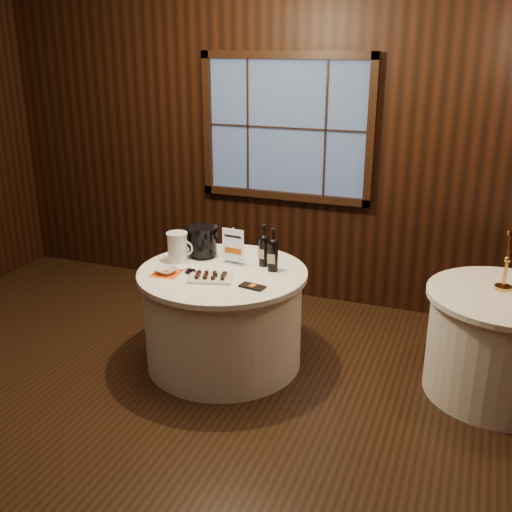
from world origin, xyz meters
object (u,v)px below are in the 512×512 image
at_px(main_table, 223,317).
at_px(grape_bunch, 191,271).
at_px(sign_stand, 234,252).
at_px(glass_pitcher, 178,247).
at_px(port_bottle_right, 273,253).
at_px(chocolate_plate, 210,277).
at_px(brass_candlestick, 506,268).
at_px(cracker_bowl, 166,271).
at_px(chocolate_box, 252,287).
at_px(ice_bucket, 202,241).
at_px(side_table, 500,344).
at_px(port_bottle_left, 264,248).

relative_size(main_table, grape_bunch, 8.19).
bearing_deg(sign_stand, glass_pitcher, -161.21).
height_order(main_table, grape_bunch, grape_bunch).
xyz_separation_m(port_bottle_right, grape_bunch, (-0.54, -0.27, -0.12)).
bearing_deg(chocolate_plate, port_bottle_right, 42.00).
bearing_deg(brass_candlestick, glass_pitcher, -172.15).
bearing_deg(main_table, port_bottle_right, 21.42).
bearing_deg(cracker_bowl, chocolate_box, -1.68).
bearing_deg(ice_bucket, port_bottle_right, -8.52).
distance_m(side_table, chocolate_box, 1.79).
bearing_deg(glass_pitcher, brass_candlestick, 9.29).
height_order(chocolate_plate, cracker_bowl, chocolate_plate).
relative_size(chocolate_plate, brass_candlestick, 0.86).
bearing_deg(chocolate_box, port_bottle_right, 96.22).
bearing_deg(port_bottle_left, glass_pitcher, -150.59).
bearing_deg(brass_candlestick, port_bottle_right, -171.29).
distance_m(port_bottle_right, cracker_bowl, 0.80).
bearing_deg(side_table, port_bottle_left, -177.28).
distance_m(glass_pitcher, brass_candlestick, 2.39).
distance_m(side_table, port_bottle_right, 1.74).
relative_size(chocolate_plate, cracker_bowl, 2.37).
distance_m(chocolate_plate, chocolate_box, 0.34).
height_order(ice_bucket, chocolate_plate, ice_bucket).
bearing_deg(port_bottle_right, side_table, 4.38).
height_order(sign_stand, ice_bucket, sign_stand).
xyz_separation_m(side_table, sign_stand, (-1.98, -0.14, 0.48)).
height_order(port_bottle_left, grape_bunch, port_bottle_left).
xyz_separation_m(ice_bucket, cracker_bowl, (-0.09, -0.43, -0.11)).
bearing_deg(side_table, ice_bucket, -178.29).
bearing_deg(main_table, grape_bunch, -144.90).
bearing_deg(side_table, chocolate_plate, -166.35).
height_order(chocolate_plate, grape_bunch, chocolate_plate).
distance_m(chocolate_plate, glass_pitcher, 0.48).
distance_m(port_bottle_right, chocolate_plate, 0.50).
bearing_deg(port_bottle_left, cracker_bowl, -129.89).
xyz_separation_m(chocolate_plate, glass_pitcher, (-0.39, 0.25, 0.10)).
relative_size(grape_bunch, cracker_bowl, 1.01).
xyz_separation_m(side_table, glass_pitcher, (-2.40, -0.24, 0.50)).
xyz_separation_m(glass_pitcher, brass_candlestick, (2.37, 0.33, 0.03)).
distance_m(main_table, port_bottle_right, 0.65).
relative_size(port_bottle_left, grape_bunch, 2.10).
xyz_separation_m(side_table, ice_bucket, (-2.28, -0.07, 0.51)).
height_order(main_table, side_table, same).
relative_size(ice_bucket, chocolate_box, 1.39).
height_order(port_bottle_right, chocolate_box, port_bottle_right).
bearing_deg(ice_bucket, chocolate_plate, -57.77).
relative_size(port_bottle_right, glass_pitcher, 1.40).
bearing_deg(port_bottle_left, main_table, -123.36).
height_order(grape_bunch, cracker_bowl, cracker_bowl).
relative_size(port_bottle_right, chocolate_box, 1.84).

